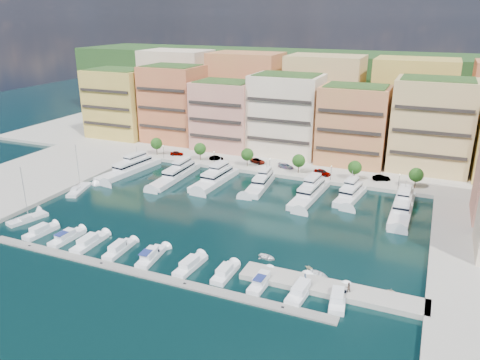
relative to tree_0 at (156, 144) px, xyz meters
The scene contains 58 objects.
ground 52.39m from the tree_0, 39.95° to the right, with size 400.00×400.00×0.00m, color black.
north_quay 49.34m from the tree_0, 35.47° to the left, with size 220.00×64.00×2.00m, color #9E998E.
west_quay 47.21m from the tree_0, 117.93° to the right, with size 34.00×76.00×2.00m, color #9E998E.
hillside 86.46m from the tree_0, 62.40° to the left, with size 240.00×40.00×58.00m, color #193817.
south_pontoon 73.65m from the tree_0, 59.77° to the right, with size 72.00×2.20×0.35m, color gray.
finger_pier 89.46m from the tree_0, 38.41° to the right, with size 32.00×5.00×2.00m, color #9E998E.
apartment_0 31.96m from the tree_0, 147.61° to the left, with size 22.00×16.50×24.80m.
apartment_1 21.20m from the tree_0, 102.21° to the left, with size 20.00×16.50×26.80m.
apartment_2 24.86m from the tree_0, 44.13° to the left, with size 20.00×15.50×22.80m.
apartment_3 43.22m from the tree_0, 25.95° to the left, with size 22.00×16.50×25.80m.
apartment_4 62.75m from the tree_0, 15.37° to the left, with size 20.00×15.50×23.80m.
apartment_5 84.60m from the tree_0, 12.71° to the left, with size 22.00×16.50×26.80m.
backblock_0 44.63m from the tree_0, 110.32° to the left, with size 26.00×18.00×30.00m, color #F8E0C0.
backblock_1 44.63m from the tree_0, 69.68° to the left, with size 26.00×18.00×30.00m, color #BA8445.
backblock_2 61.58m from the tree_0, 41.99° to the left, with size 26.00×18.00×30.00m, color tan.
backblock_3 85.98m from the tree_0, 28.37° to the left, with size 26.00×18.00×30.00m, color gold.
tree_0 is the anchor object (origin of this frame).
tree_1 16.00m from the tree_0, ahead, with size 3.80×3.80×5.65m.
tree_2 32.00m from the tree_0, ahead, with size 3.80×3.80×5.65m.
tree_3 48.00m from the tree_0, ahead, with size 3.80×3.80×5.65m.
tree_4 64.00m from the tree_0, ahead, with size 3.80×3.80×5.65m.
tree_5 80.00m from the tree_0, ahead, with size 3.80×3.80×5.65m.
lamppost_0 4.70m from the tree_0, 29.90° to the right, with size 0.30×0.30×4.20m.
lamppost_1 22.14m from the tree_0, ahead, with size 0.30×0.30×4.20m.
lamppost_2 40.08m from the tree_0, ahead, with size 0.30×0.30×4.20m.
lamppost_3 58.05m from the tree_0, ahead, with size 0.30×0.30×4.20m.
lamppost_4 76.04m from the tree_0, ahead, with size 0.30×0.30×4.20m.
yacht_0 15.82m from the tree_0, 87.61° to the right, with size 7.84×24.22×7.30m.
yacht_1 22.37m from the tree_0, 43.12° to the right, with size 4.59×23.00×7.30m.
yacht_2 31.36m from the tree_0, 26.07° to the right, with size 6.47×20.37×7.30m.
yacht_3 43.10m from the tree_0, 16.94° to the right, with size 5.52×17.78×7.30m.
yacht_4 57.34m from the tree_0, 14.49° to the right, with size 6.09×21.60×7.30m.
yacht_5 66.35m from the tree_0, ahead, with size 6.21×15.54×7.30m.
yacht_6 79.66m from the tree_0, 10.70° to the right, with size 4.71×22.48×7.30m.
cruiser_0 58.74m from the tree_0, 82.51° to the right, with size 3.28×8.09×2.55m.
cruiser_1 60.10m from the tree_0, 75.76° to the right, with size 2.94×8.57×2.66m.
cruiser_2 61.80m from the tree_0, 70.43° to the right, with size 2.86×9.16×2.55m.
cruiser_3 64.64m from the tree_0, 64.24° to the right, with size 2.81×8.45×2.55m.
cruiser_4 68.23m from the tree_0, 58.57° to the right, with size 3.44×8.87×2.66m.
cruiser_5 73.08m from the tree_0, 52.78° to the right, with size 3.15×8.77×2.55m.
cruiser_6 77.60m from the tree_0, 48.55° to the right, with size 2.65×7.45×2.55m.
cruiser_7 82.48m from the tree_0, 44.87° to the right, with size 2.77×8.38×2.66m.
cruiser_8 87.66m from the tree_0, 41.57° to the right, with size 3.39×9.31×2.55m.
cruiser_9 92.42m from the tree_0, 38.99° to the right, with size 3.55×8.42×2.55m.
sailboat_0 54.16m from the tree_0, 90.56° to the right, with size 5.26×9.33×13.20m.
sailboat_1 34.99m from the tree_0, 94.10° to the right, with size 5.66×10.38×13.20m.
tender_0 74.75m from the tree_0, 41.21° to the right, with size 2.51×3.51×0.73m, color white.
tender_3 95.18m from the tree_0, 33.14° to the right, with size 1.29×1.50×0.79m, color beige.
tender_2 84.47m from the tree_0, 37.62° to the right, with size 2.72×3.81×0.79m, color white.
tender_1 81.83m from the tree_0, 37.66° to the right, with size 1.49×1.73×0.91m, color beige.
car_0 7.31m from the tree_0, 15.23° to the left, with size 1.68×4.19×1.43m, color gray.
car_1 20.97m from the tree_0, ahead, with size 1.51×4.32×1.42m, color gray.
car_2 34.16m from the tree_0, ahead, with size 2.32×5.03×1.40m, color gray.
car_3 43.50m from the tree_0, ahead, with size 1.88×4.63×1.34m, color gray.
car_4 54.87m from the tree_0, ahead, with size 2.03×5.04×1.72m, color gray.
car_5 71.16m from the tree_0, ahead, with size 1.66×4.75×1.57m, color gray.
person_0 86.51m from the tree_0, 40.61° to the right, with size 0.70×0.46×1.91m, color #283850.
person_1 92.07m from the tree_0, 37.54° to the right, with size 0.86×0.67×1.78m, color #4F3C2F.
Camera 1 is at (42.56, -91.48, 45.06)m, focal length 35.00 mm.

